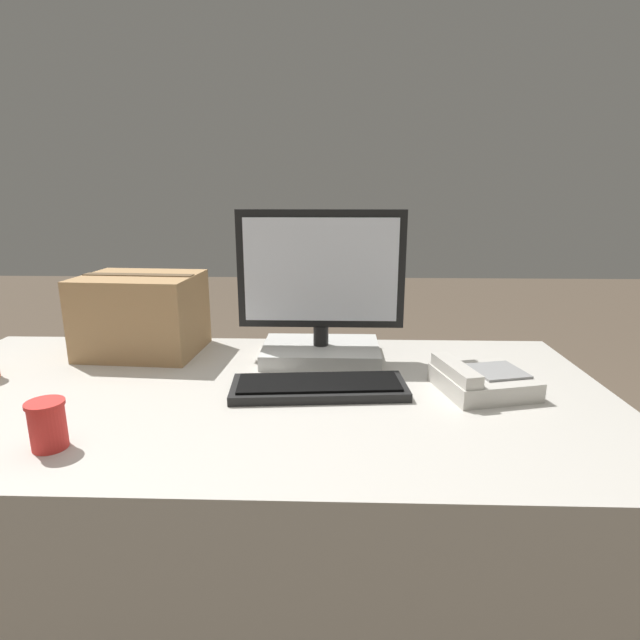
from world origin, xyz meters
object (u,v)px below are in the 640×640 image
(cardboard_box, at_px, (142,314))
(pen_marker, at_px, (57,408))
(paper_cup_right, at_px, (48,425))
(desk_phone, at_px, (481,380))
(monitor, at_px, (321,303))
(keyboard, at_px, (319,386))

(cardboard_box, bearing_deg, pen_marker, -95.53)
(paper_cup_right, height_order, cardboard_box, cardboard_box)
(desk_phone, bearing_deg, cardboard_box, 149.61)
(monitor, distance_m, pen_marker, 0.72)
(paper_cup_right, bearing_deg, pen_marker, 115.61)
(keyboard, bearing_deg, pen_marker, -172.19)
(paper_cup_right, xyz_separation_m, cardboard_box, (-0.04, 0.59, 0.07))
(pen_marker, bearing_deg, monitor, 96.06)
(monitor, distance_m, cardboard_box, 0.55)
(cardboard_box, xyz_separation_m, pen_marker, (-0.04, -0.43, -0.11))
(monitor, height_order, pen_marker, monitor)
(paper_cup_right, bearing_deg, monitor, 47.12)
(paper_cup_right, distance_m, cardboard_box, 0.60)
(monitor, relative_size, cardboard_box, 1.34)
(keyboard, height_order, pen_marker, keyboard)
(keyboard, height_order, desk_phone, desk_phone)
(desk_phone, bearing_deg, keyboard, 168.41)
(paper_cup_right, xyz_separation_m, pen_marker, (-0.08, 0.16, -0.04))
(cardboard_box, bearing_deg, monitor, -5.04)
(desk_phone, height_order, paper_cup_right, paper_cup_right)
(monitor, relative_size, paper_cup_right, 4.96)
(paper_cup_right, bearing_deg, keyboard, 30.14)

